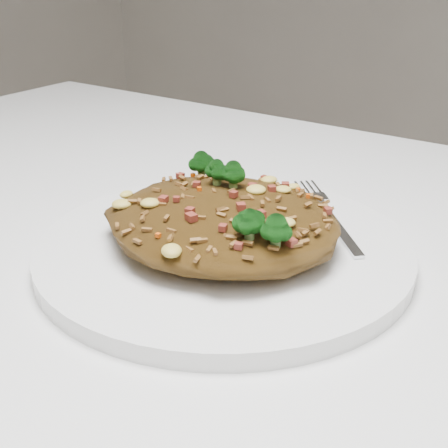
{
  "coord_description": "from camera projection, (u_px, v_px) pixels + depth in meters",
  "views": [
    {
      "loc": [
        0.27,
        -0.37,
        0.98
      ],
      "look_at": [
        0.02,
        -0.0,
        0.78
      ],
      "focal_mm": 50.0,
      "sensor_mm": 36.0,
      "label": 1
    }
  ],
  "objects": [
    {
      "name": "dining_table",
      "position": [
        207.0,
        342.0,
        0.55
      ],
      "size": [
        1.2,
        0.8,
        0.75
      ],
      "color": "white",
      "rests_on": "ground"
    },
    {
      "name": "plate",
      "position": [
        224.0,
        249.0,
        0.5
      ],
      "size": [
        0.3,
        0.3,
        0.01
      ],
      "primitive_type": "cylinder",
      "color": "white",
      "rests_on": "dining_table"
    },
    {
      "name": "fried_rice",
      "position": [
        224.0,
        212.0,
        0.48
      ],
      "size": [
        0.19,
        0.17,
        0.06
      ],
      "color": "brown",
      "rests_on": "plate"
    },
    {
      "name": "fork",
      "position": [
        330.0,
        218.0,
        0.53
      ],
      "size": [
        0.12,
        0.13,
        0.0
      ],
      "rotation": [
        0.0,
        0.0,
        -0.82
      ],
      "color": "silver",
      "rests_on": "plate"
    }
  ]
}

